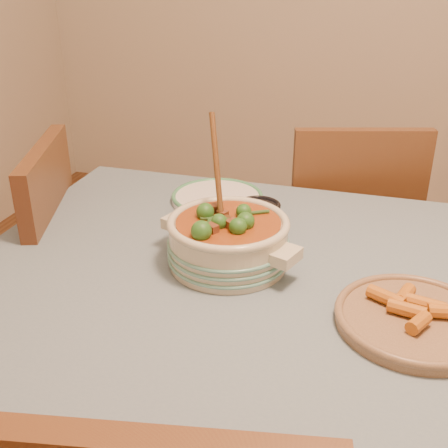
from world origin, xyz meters
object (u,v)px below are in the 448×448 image
(stew_casserole, at_px, (228,237))
(condiment_bowl, at_px, (259,213))
(white_plate, at_px, (217,197))
(fried_plate, at_px, (415,317))
(dining_table, at_px, (325,318))
(chair_far, at_px, (346,230))
(chair_left, at_px, (22,277))

(stew_casserole, xyz_separation_m, condiment_bowl, (0.02, 0.23, -0.04))
(white_plate, height_order, condiment_bowl, condiment_bowl)
(condiment_bowl, height_order, fried_plate, condiment_bowl)
(dining_table, xyz_separation_m, chair_far, (-0.01, 0.76, -0.14))
(white_plate, bearing_deg, fried_plate, -41.17)
(condiment_bowl, relative_size, fried_plate, 0.32)
(condiment_bowl, bearing_deg, stew_casserole, -95.08)
(fried_plate, bearing_deg, dining_table, 148.51)
(white_plate, xyz_separation_m, fried_plate, (0.54, -0.48, 0.01))
(dining_table, bearing_deg, chair_far, 90.67)
(white_plate, bearing_deg, condiment_bowl, -38.13)
(chair_far, distance_m, chair_left, 1.10)
(white_plate, distance_m, fried_plate, 0.72)
(stew_casserole, bearing_deg, chair_left, 170.07)
(white_plate, relative_size, condiment_bowl, 2.29)
(stew_casserole, xyz_separation_m, white_plate, (-0.13, 0.34, -0.06))
(dining_table, distance_m, white_plate, 0.53)
(condiment_bowl, height_order, chair_left, chair_left)
(condiment_bowl, xyz_separation_m, chair_left, (-0.70, -0.11, -0.26))
(white_plate, height_order, fried_plate, fried_plate)
(dining_table, xyz_separation_m, chair_left, (-0.91, 0.14, -0.13))
(dining_table, height_order, chair_far, chair_far)
(stew_casserole, relative_size, fried_plate, 0.91)
(white_plate, relative_size, chair_left, 0.30)
(white_plate, bearing_deg, chair_left, -157.64)
(stew_casserole, height_order, fried_plate, stew_casserole)
(chair_far, bearing_deg, stew_casserole, 56.59)
(dining_table, distance_m, fried_plate, 0.24)
(stew_casserole, distance_m, condiment_bowl, 0.23)
(chair_far, bearing_deg, white_plate, 31.39)
(white_plate, bearing_deg, stew_casserole, -69.16)
(stew_casserole, bearing_deg, fried_plate, -17.73)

